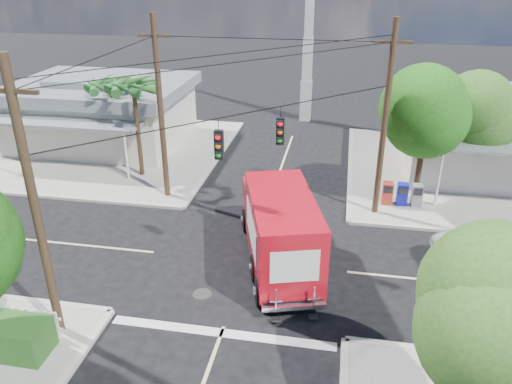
# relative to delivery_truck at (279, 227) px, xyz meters

# --- Properties ---
(ground) EXTENTS (120.00, 120.00, 0.00)m
(ground) POSITION_rel_delivery_truck_xyz_m (-1.25, -0.18, -1.63)
(ground) COLOR black
(ground) RESTS_ON ground
(sidewalk_ne) EXTENTS (14.12, 14.12, 0.14)m
(sidewalk_ne) POSITION_rel_delivery_truck_xyz_m (9.63, 10.70, -1.56)
(sidewalk_ne) COLOR gray
(sidewalk_ne) RESTS_ON ground
(sidewalk_nw) EXTENTS (14.12, 14.12, 0.14)m
(sidewalk_nw) POSITION_rel_delivery_truck_xyz_m (-12.13, 10.70, -1.56)
(sidewalk_nw) COLOR gray
(sidewalk_nw) RESTS_ON ground
(road_markings) EXTENTS (32.00, 32.00, 0.01)m
(road_markings) POSITION_rel_delivery_truck_xyz_m (-1.25, -1.65, -1.63)
(road_markings) COLOR beige
(road_markings) RESTS_ON ground
(building_ne) EXTENTS (11.80, 10.20, 4.50)m
(building_ne) POSITION_rel_delivery_truck_xyz_m (11.25, 11.79, 0.69)
(building_ne) COLOR silver
(building_ne) RESTS_ON sidewalk_ne
(building_nw) EXTENTS (10.80, 10.20, 4.30)m
(building_nw) POSITION_rel_delivery_truck_xyz_m (-13.25, 12.29, 0.59)
(building_nw) COLOR beige
(building_nw) RESTS_ON sidewalk_nw
(radio_tower) EXTENTS (0.80, 0.80, 17.00)m
(radio_tower) POSITION_rel_delivery_truck_xyz_m (-0.75, 19.82, 4.01)
(radio_tower) COLOR silver
(radio_tower) RESTS_ON ground
(tree_ne_front) EXTENTS (4.21, 4.14, 6.66)m
(tree_ne_front) POSITION_rel_delivery_truck_xyz_m (5.96, 6.58, 3.14)
(tree_ne_front) COLOR #422D1C
(tree_ne_front) RESTS_ON sidewalk_ne
(tree_ne_back) EXTENTS (3.77, 3.66, 5.82)m
(tree_ne_back) POSITION_rel_delivery_truck_xyz_m (8.56, 8.78, 2.56)
(tree_ne_back) COLOR #422D1C
(tree_ne_back) RESTS_ON sidewalk_ne
(tree_se) EXTENTS (3.67, 3.54, 5.62)m
(tree_se) POSITION_rel_delivery_truck_xyz_m (5.76, -7.42, 2.41)
(tree_se) COLOR #422D1C
(tree_se) RESTS_ON sidewalk_se
(palm_nw_front) EXTENTS (3.01, 3.08, 5.59)m
(palm_nw_front) POSITION_rel_delivery_truck_xyz_m (-8.75, 7.32, 3.41)
(palm_nw_front) COLOR #422D1C
(palm_nw_front) RESTS_ON sidewalk_nw
(palm_nw_back) EXTENTS (3.01, 3.08, 5.19)m
(palm_nw_back) POSITION_rel_delivery_truck_xyz_m (-10.75, 8.82, 3.04)
(palm_nw_back) COLOR #422D1C
(palm_nw_back) RESTS_ON sidewalk_nw
(utility_poles) EXTENTS (12.00, 10.68, 9.00)m
(utility_poles) POSITION_rel_delivery_truck_xyz_m (-2.83, 1.43, 3.04)
(utility_poles) COLOR #473321
(utility_poles) RESTS_ON ground
(vending_boxes) EXTENTS (1.90, 0.50, 1.10)m
(vending_boxes) POSITION_rel_delivery_truck_xyz_m (5.25, 6.02, -0.94)
(vending_boxes) COLOR #AF2A1D
(vending_boxes) RESTS_ON sidewalk_ne
(delivery_truck) EXTENTS (4.20, 7.72, 3.21)m
(delivery_truck) POSITION_rel_delivery_truck_xyz_m (0.00, 0.00, 0.00)
(delivery_truck) COLOR black
(delivery_truck) RESTS_ON ground
(parked_car) EXTENTS (5.90, 3.92, 1.51)m
(parked_car) POSITION_rel_delivery_truck_xyz_m (8.78, 1.30, -0.88)
(parked_car) COLOR silver
(parked_car) RESTS_ON ground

